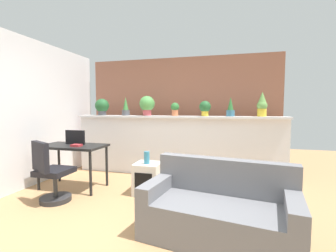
{
  "coord_description": "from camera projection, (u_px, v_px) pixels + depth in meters",
  "views": [
    {
      "loc": [
        1.05,
        -2.53,
        1.38
      ],
      "look_at": [
        0.13,
        0.99,
        1.1
      ],
      "focal_mm": 24.72,
      "sensor_mm": 36.0,
      "label": 1
    }
  ],
  "objects": [
    {
      "name": "potted_plant_3",
      "position": [
        175.0,
        109.0,
        4.6
      ],
      "size": [
        0.17,
        0.17,
        0.26
      ],
      "color": "#C66B42",
      "rests_on": "plant_shelf"
    },
    {
      "name": "potted_plant_1",
      "position": [
        126.0,
        108.0,
        4.87
      ],
      "size": [
        0.16,
        0.16,
        0.39
      ],
      "color": "#4C4C51",
      "rests_on": "plant_shelf"
    },
    {
      "name": "brick_wall_behind",
      "position": [
        181.0,
        114.0,
        5.23
      ],
      "size": [
        4.24,
        0.1,
        2.5
      ],
      "primitive_type": "cube",
      "color": "#935B47",
      "rests_on": "ground"
    },
    {
      "name": "tv_monitor",
      "position": [
        75.0,
        137.0,
        4.03
      ],
      "size": [
        0.37,
        0.04,
        0.25
      ],
      "primitive_type": "cube",
      "color": "black",
      "rests_on": "desk"
    },
    {
      "name": "desk",
      "position": [
        73.0,
        150.0,
        3.97
      ],
      "size": [
        1.1,
        0.6,
        0.75
      ],
      "color": "black",
      "rests_on": "ground"
    },
    {
      "name": "office_chair",
      "position": [
        51.0,
        176.0,
        3.36
      ],
      "size": [
        0.52,
        0.52,
        0.91
      ],
      "color": "#262628",
      "rests_on": "ground"
    },
    {
      "name": "potted_plant_0",
      "position": [
        102.0,
        106.0,
        5.01
      ],
      "size": [
        0.3,
        0.3,
        0.36
      ],
      "color": "#4C4C51",
      "rests_on": "plant_shelf"
    },
    {
      "name": "book_on_desk",
      "position": [
        76.0,
        145.0,
        3.8
      ],
      "size": [
        0.16,
        0.12,
        0.04
      ],
      "primitive_type": "cube",
      "color": "#B22D33",
      "rests_on": "desk"
    },
    {
      "name": "vase_on_shelf",
      "position": [
        147.0,
        158.0,
        3.65
      ],
      "size": [
        0.09,
        0.09,
        0.2
      ],
      "primitive_type": "cylinder",
      "color": "teal",
      "rests_on": "side_cube_shelf"
    },
    {
      "name": "potted_plant_4",
      "position": [
        205.0,
        108.0,
        4.46
      ],
      "size": [
        0.22,
        0.22,
        0.29
      ],
      "color": "gold",
      "rests_on": "plant_shelf"
    },
    {
      "name": "ground_plane",
      "position": [
        137.0,
        221.0,
        2.82
      ],
      "size": [
        12.0,
        12.0,
        0.0
      ],
      "primitive_type": "plane",
      "color": "tan"
    },
    {
      "name": "potted_plant_2",
      "position": [
        147.0,
        105.0,
        4.76
      ],
      "size": [
        0.32,
        0.32,
        0.4
      ],
      "color": "#B7474C",
      "rests_on": "plant_shelf"
    },
    {
      "name": "couch",
      "position": [
        219.0,
        211.0,
        2.46
      ],
      "size": [
        1.66,
        1.0,
        0.8
      ],
      "color": "slate",
      "rests_on": "ground"
    },
    {
      "name": "potted_plant_6",
      "position": [
        262.0,
        105.0,
        4.21
      ],
      "size": [
        0.18,
        0.18,
        0.45
      ],
      "color": "gold",
      "rests_on": "plant_shelf"
    },
    {
      "name": "side_cube_shelf",
      "position": [
        148.0,
        178.0,
        3.72
      ],
      "size": [
        0.4,
        0.41,
        0.5
      ],
      "color": "silver",
      "rests_on": "ground"
    },
    {
      "name": "side_wall_left",
      "position": [
        8.0,
        113.0,
        3.7
      ],
      "size": [
        0.12,
        4.4,
        2.6
      ],
      "primitive_type": "cube",
      "color": "silver",
      "rests_on": "ground"
    },
    {
      "name": "potted_plant_5",
      "position": [
        230.0,
        108.0,
        4.31
      ],
      "size": [
        0.15,
        0.15,
        0.36
      ],
      "color": "#386B84",
      "rests_on": "plant_shelf"
    },
    {
      "name": "divider_wall",
      "position": [
        175.0,
        147.0,
        4.7
      ],
      "size": [
        4.24,
        0.16,
        1.19
      ],
      "primitive_type": "cube",
      "color": "silver",
      "rests_on": "ground"
    },
    {
      "name": "plant_shelf",
      "position": [
        174.0,
        117.0,
        4.61
      ],
      "size": [
        4.24,
        0.31,
        0.04
      ],
      "primitive_type": "cube",
      "color": "silver",
      "rests_on": "divider_wall"
    }
  ]
}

